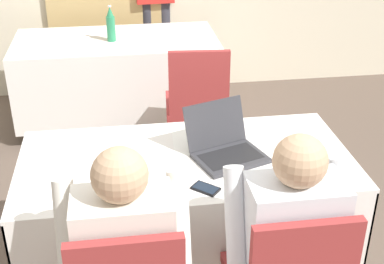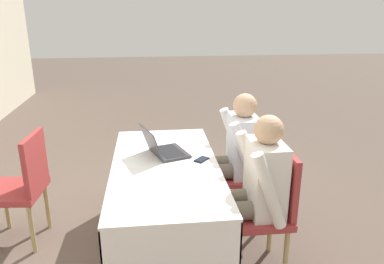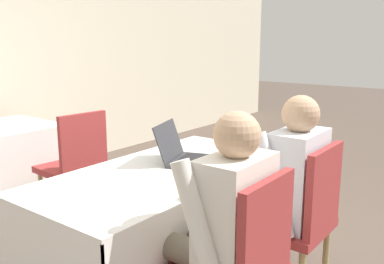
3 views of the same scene
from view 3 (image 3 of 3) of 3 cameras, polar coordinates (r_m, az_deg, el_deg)
The scene contains 9 objects.
conference_table_near at distance 2.55m, azimuth -3.69°, elevation -8.83°, with size 1.63×0.80×0.73m.
laptop at distance 2.62m, azimuth -0.88°, elevation -3.07°, with size 0.41×0.41×0.24m.
cell_phone at distance 2.36m, azimuth 2.31°, elevation -5.88°, with size 0.14×0.13×0.01m.
paper_beside_laptop at distance 2.64m, azimuth -5.67°, elevation -4.02°, with size 0.23×0.31×0.00m.
chair_near_left at distance 1.95m, azimuth 6.32°, elevation -17.02°, with size 0.44×0.44×0.92m.
chair_near_right at distance 2.46m, azimuth 14.16°, elevation -10.83°, with size 0.44×0.44×0.92m.
chair_far_spare at distance 3.51m, azimuth -15.25°, elevation -3.93°, with size 0.48×0.48×0.92m.
person_checkered_shirt at distance 1.93m, azimuth 3.72°, elevation -12.02°, with size 0.50×0.52×1.18m.
person_white_shirt at distance 2.45m, azimuth 12.10°, elevation -6.90°, with size 0.50×0.52×1.18m.
Camera 3 is at (-1.78, -1.57, 1.47)m, focal length 40.00 mm.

